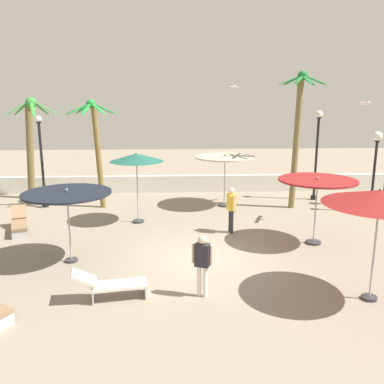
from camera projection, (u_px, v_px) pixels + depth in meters
ground_plane at (197, 258)px, 12.96m from camera, size 56.00×56.00×0.00m
boundary_wall at (187, 184)px, 21.96m from camera, size 25.20×0.30×0.90m
patio_umbrella_0 at (380, 198)px, 9.74m from camera, size 2.71×2.71×2.89m
patio_umbrella_1 at (225, 160)px, 18.70m from camera, size 2.75×2.75×2.45m
patio_umbrella_2 at (67, 196)px, 12.23m from camera, size 2.64×2.64×2.33m
patio_umbrella_3 at (317, 184)px, 13.80m from camera, size 2.64×2.64×2.37m
patio_umbrella_5 at (137, 158)px, 16.11m from camera, size 2.13×2.13×2.88m
palm_tree_0 at (96, 138)px, 18.28m from camera, size 2.27×2.27×4.91m
palm_tree_1 at (298, 125)px, 18.09m from camera, size 2.20×2.20×6.12m
palm_tree_2 at (31, 137)px, 20.03m from camera, size 2.55×2.61×5.00m
lamp_post_1 at (376, 155)px, 18.66m from camera, size 0.43×0.43×3.48m
lamp_post_2 at (317, 148)px, 19.84m from camera, size 0.35×0.35×4.37m
lamp_post_3 at (42, 159)px, 18.53m from camera, size 0.29×0.29×4.19m
lounge_chair_1 at (19, 222)px, 15.44m from camera, size 1.16×1.96×0.84m
lounge_chair_2 at (110, 284)px, 10.27m from camera, size 1.92×0.86×0.82m
guest_0 at (202, 260)px, 10.27m from camera, size 0.53×0.35×1.64m
guest_1 at (231, 205)px, 15.20m from camera, size 0.33×0.54×1.74m
seagull_0 at (364, 103)px, 15.39m from camera, size 0.53×1.09×0.14m
seagull_1 at (233, 87)px, 22.72m from camera, size 0.73×0.77×0.15m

